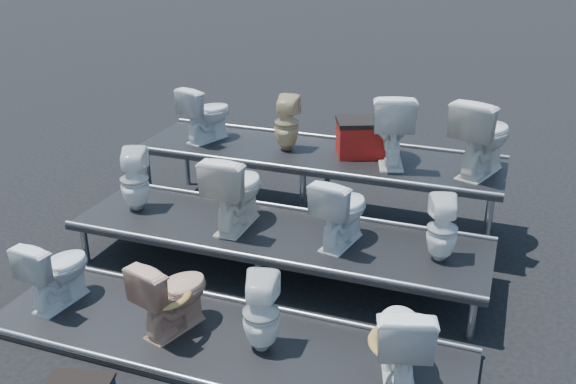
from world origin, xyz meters
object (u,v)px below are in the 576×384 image
(toilet_9, at_px, (287,123))
(toilet_3, at_px, (400,338))
(toilet_1, at_px, (173,293))
(toilet_7, at_px, (442,229))
(toilet_6, at_px, (342,210))
(toilet_11, at_px, (483,136))
(toilet_5, at_px, (236,189))
(toilet_8, at_px, (207,113))
(red_crate, at_px, (360,140))
(toilet_2, at_px, (261,313))
(toilet_0, at_px, (57,270))
(toilet_10, at_px, (391,127))
(toilet_4, at_px, (135,180))

(toilet_9, bearing_deg, toilet_3, 120.54)
(toilet_1, distance_m, toilet_7, 2.47)
(toilet_6, distance_m, toilet_11, 1.79)
(toilet_5, bearing_deg, toilet_8, -53.17)
(toilet_6, relative_size, red_crate, 1.38)
(toilet_7, xyz_separation_m, red_crate, (-1.13, 1.42, 0.27))
(toilet_2, height_order, toilet_8, toilet_8)
(toilet_0, bearing_deg, toilet_10, -126.96)
(toilet_0, bearing_deg, toilet_2, -173.06)
(toilet_0, relative_size, toilet_2, 1.01)
(toilet_4, bearing_deg, toilet_7, 159.13)
(toilet_3, bearing_deg, toilet_5, -49.98)
(toilet_7, distance_m, toilet_9, 2.40)
(toilet_3, relative_size, toilet_7, 1.23)
(toilet_6, relative_size, toilet_10, 0.87)
(toilet_0, distance_m, toilet_2, 2.02)
(toilet_3, distance_m, toilet_9, 3.29)
(toilet_6, distance_m, toilet_10, 1.39)
(toilet_9, height_order, red_crate, toilet_9)
(toilet_8, relative_size, toilet_9, 1.05)
(toilet_2, xyz_separation_m, toilet_9, (-0.73, 2.60, 0.78))
(toilet_2, relative_size, toilet_9, 1.07)
(toilet_0, distance_m, red_crate, 3.51)
(toilet_1, bearing_deg, toilet_2, -162.41)
(toilet_2, distance_m, toilet_5, 1.59)
(toilet_7, height_order, toilet_10, toilet_10)
(toilet_7, relative_size, toilet_9, 0.97)
(toilet_5, distance_m, toilet_11, 2.63)
(toilet_5, bearing_deg, toilet_11, -149.51)
(toilet_3, height_order, red_crate, red_crate)
(toilet_0, relative_size, toilet_6, 0.98)
(toilet_9, distance_m, red_crate, 0.86)
(toilet_9, height_order, toilet_11, toilet_11)
(toilet_7, bearing_deg, toilet_3, 70.36)
(toilet_3, relative_size, toilet_5, 0.95)
(toilet_4, relative_size, toilet_5, 0.85)
(toilet_7, bearing_deg, red_crate, -66.17)
(toilet_0, distance_m, toilet_3, 3.16)
(toilet_2, xyz_separation_m, toilet_6, (0.30, 1.30, 0.41))
(toilet_0, bearing_deg, toilet_7, -151.36)
(toilet_3, bearing_deg, toilet_2, -16.17)
(toilet_3, bearing_deg, toilet_8, -58.05)
(toilet_10, bearing_deg, toilet_11, 164.48)
(toilet_3, distance_m, toilet_8, 3.97)
(toilet_0, bearing_deg, toilet_5, -126.21)
(toilet_10, distance_m, red_crate, 0.45)
(toilet_8, distance_m, toilet_10, 2.24)
(toilet_2, distance_m, toilet_7, 1.84)
(toilet_6, bearing_deg, toilet_5, 11.14)
(toilet_1, relative_size, toilet_11, 0.85)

